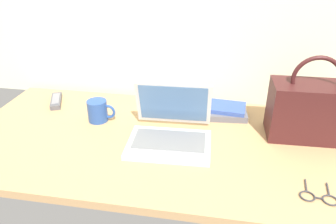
{
  "coord_description": "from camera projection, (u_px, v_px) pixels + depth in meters",
  "views": [
    {
      "loc": [
        0.2,
        -1.06,
        0.71
      ],
      "look_at": [
        0.01,
        0.0,
        0.15
      ],
      "focal_mm": 34.63,
      "sensor_mm": 36.0,
      "label": 1
    }
  ],
  "objects": [
    {
      "name": "desk",
      "position": [
        165.0,
        142.0,
        1.28
      ],
      "size": [
        1.6,
        0.76,
        0.03
      ],
      "color": "tan",
      "rests_on": "ground"
    },
    {
      "name": "laptop",
      "position": [
        171.0,
        130.0,
        1.24
      ],
      "size": [
        0.32,
        0.3,
        0.21
      ],
      "color": "silver",
      "rests_on": "desk"
    },
    {
      "name": "coffee_mug",
      "position": [
        98.0,
        111.0,
        1.38
      ],
      "size": [
        0.12,
        0.08,
        0.09
      ],
      "color": "#26478C",
      "rests_on": "desk"
    },
    {
      "name": "remote_control_near",
      "position": [
        56.0,
        101.0,
        1.55
      ],
      "size": [
        0.11,
        0.17,
        0.02
      ],
      "color": "#4C4C51",
      "rests_on": "desk"
    },
    {
      "name": "eyeglasses",
      "position": [
        319.0,
        197.0,
        0.97
      ],
      "size": [
        0.12,
        0.11,
        0.01
      ],
      "color": "#333338",
      "rests_on": "desk"
    },
    {
      "name": "handbag",
      "position": [
        310.0,
        110.0,
        1.24
      ],
      "size": [
        0.3,
        0.17,
        0.33
      ],
      "color": "#3F1919",
      "rests_on": "desk"
    },
    {
      "name": "book_stack",
      "position": [
        225.0,
        111.0,
        1.44
      ],
      "size": [
        0.19,
        0.16,
        0.05
      ],
      "color": "#595960",
      "rests_on": "desk"
    }
  ]
}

